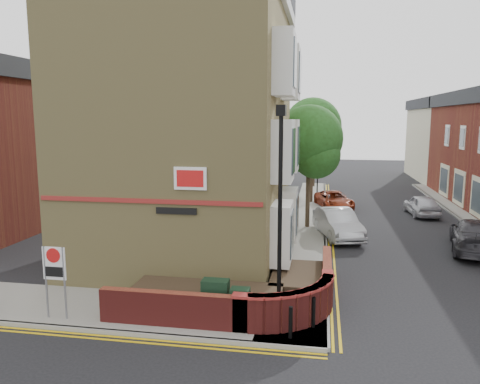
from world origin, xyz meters
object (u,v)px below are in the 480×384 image
utility_cabinet_large (216,299)px  silver_car_near (338,223)px  lamppost (280,216)px  zone_sign (54,269)px

utility_cabinet_large → silver_car_near: (3.90, 11.00, 0.02)m
lamppost → silver_car_near: 11.57m
zone_sign → silver_car_near: size_ratio=0.49×
silver_car_near → utility_cabinet_large: bearing=-125.2°
utility_cabinet_large → zone_sign: size_ratio=0.55×
utility_cabinet_large → zone_sign: (-4.70, -0.80, 0.92)m
utility_cabinet_large → lamppost: bearing=-3.0°
lamppost → utility_cabinet_large: size_ratio=5.25×
zone_sign → silver_car_near: (8.60, 11.80, -0.91)m
lamppost → silver_car_near: (2.00, 11.10, -2.61)m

